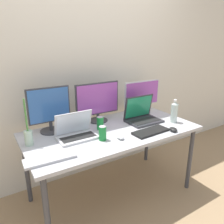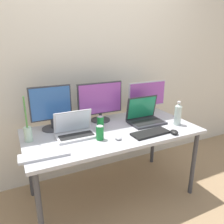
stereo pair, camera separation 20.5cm
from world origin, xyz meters
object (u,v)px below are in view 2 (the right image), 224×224
Objects in this scene: mouse_by_keyboard at (174,132)px; soda_can_by_laptop at (100,133)px; soda_can_near_keyboard at (100,123)px; keyboard_main at (44,155)px; monitor_right at (147,96)px; bamboo_vase at (28,133)px; work_desk at (112,135)px; mouse_by_laptop at (118,137)px; laptop_silver at (75,130)px; laptop_secondary at (145,117)px; keyboard_aux at (150,133)px; monitor_center at (100,101)px; water_bottle at (178,114)px; monitor_left at (51,107)px.

soda_can_by_laptop reaches higher than mouse_by_keyboard.
keyboard_main is at bearing -152.00° from soda_can_near_keyboard.
bamboo_vase is (-1.32, -0.17, -0.13)m from monitor_right.
bamboo_vase is (-0.75, 0.08, 0.14)m from work_desk.
mouse_by_laptop is (-0.61, -0.47, -0.19)m from monitor_right.
mouse_by_keyboard is 0.75× the size of soda_can_by_laptop.
laptop_silver is at bearing 136.07° from soda_can_by_laptop.
laptop_silver is 2.73× the size of soda_can_near_keyboard.
mouse_by_laptop reaches higher than work_desk.
keyboard_aux is (-0.13, -0.28, -0.05)m from laptop_secondary.
water_bottle is at bearing -34.32° from monitor_center.
monitor_right is at bearing 24.33° from work_desk.
water_bottle reaches higher than soda_can_by_laptop.
laptop_silver is 0.76m from laptop_secondary.
mouse_by_laptop is (0.63, 0.03, 0.01)m from keyboard_main.
monitor_right is 0.98m from laptop_silver.
laptop_silver is at bearing -165.61° from monitor_right.
monitor_right is 0.45m from water_bottle.
soda_can_near_keyboard is at bearing 112.89° from mouse_by_laptop.
laptop_silver is 0.97× the size of laptop_secondary.
bamboo_vase is (-1.02, 0.33, 0.07)m from keyboard_aux.
laptop_silver is 1.04m from water_bottle.
keyboard_main is 0.93× the size of bamboo_vase.
monitor_right reaches higher than water_bottle.
monitor_center reaches higher than laptop_silver.
work_desk is 0.72m from keyboard_main.
bamboo_vase is (-0.07, 0.32, 0.07)m from keyboard_main.
monitor_center is at bearing 114.40° from keyboard_aux.
monitor_left is at bearing 127.59° from soda_can_by_laptop.
bamboo_vase is at bearing 173.67° from work_desk.
mouse_by_laptop is 0.77m from bamboo_vase.
monitor_right is 0.62m from keyboard_aux.
soda_can_by_laptop is at bearing 178.73° from water_bottle.
soda_can_by_laptop reaches higher than work_desk.
laptop_silver is at bearing 177.08° from work_desk.
soda_can_near_keyboard reaches higher than keyboard_aux.
monitor_right is 3.83× the size of soda_can_near_keyboard.
laptop_secondary is 1.15m from bamboo_vase.
laptop_silver is at bearing 158.39° from mouse_by_laptop.
work_desk is at bearing 22.02° from keyboard_main.
soda_can_by_laptop reaches higher than keyboard_aux.
laptop_silver is 0.96× the size of keyboard_aux.
soda_can_near_keyboard is at bearing 175.68° from laptop_secondary.
work_desk is 13.07× the size of soda_can_near_keyboard.
soda_can_by_laptop is at bearing 12.94° from keyboard_main.
work_desk is 0.37m from keyboard_aux.
monitor_left is 0.87× the size of monitor_center.
water_bottle is (0.26, -0.20, 0.05)m from laptop_secondary.
monitor_right is at bearing 56.64° from keyboard_aux.
keyboard_aux is at bearing 2.03° from keyboard_main.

